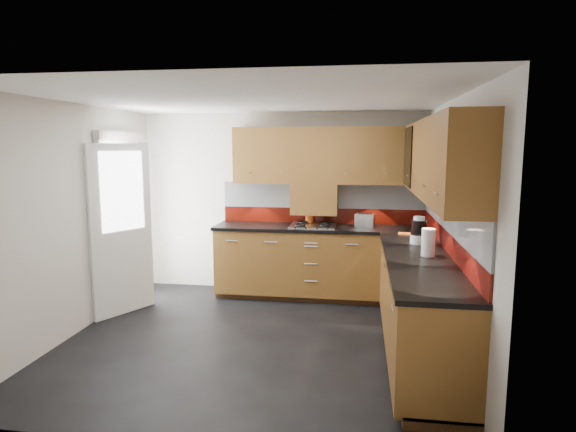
% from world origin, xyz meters
% --- Properties ---
extents(room, '(4.00, 3.80, 2.64)m').
position_xyz_m(room, '(0.00, 0.00, 1.50)').
color(room, black).
extents(base_cabinets, '(2.70, 3.20, 0.95)m').
position_xyz_m(base_cabinets, '(1.07, 0.72, 0.44)').
color(base_cabinets, brown).
rests_on(base_cabinets, room).
extents(countertop, '(2.72, 3.22, 0.04)m').
position_xyz_m(countertop, '(1.05, 0.70, 0.92)').
color(countertop, black).
rests_on(countertop, base_cabinets).
extents(backsplash, '(2.70, 3.20, 0.54)m').
position_xyz_m(backsplash, '(1.28, 0.93, 1.21)').
color(backsplash, maroon).
rests_on(backsplash, countertop).
extents(upper_cabinets, '(2.50, 3.20, 0.72)m').
position_xyz_m(upper_cabinets, '(1.23, 0.78, 1.84)').
color(upper_cabinets, brown).
rests_on(upper_cabinets, room).
extents(extractor_hood, '(0.60, 0.33, 0.40)m').
position_xyz_m(extractor_hood, '(0.45, 1.64, 1.28)').
color(extractor_hood, brown).
rests_on(extractor_hood, room).
extents(glass_cabinet, '(0.32, 0.80, 0.66)m').
position_xyz_m(glass_cabinet, '(1.71, 1.07, 1.87)').
color(glass_cabinet, black).
rests_on(glass_cabinet, room).
extents(back_door, '(0.42, 1.19, 2.04)m').
position_xyz_m(back_door, '(-1.78, 0.75, 1.03)').
color(back_door, white).
rests_on(back_door, room).
extents(gas_hob, '(0.58, 0.51, 0.05)m').
position_xyz_m(gas_hob, '(0.45, 1.47, 0.95)').
color(gas_hob, silver).
rests_on(gas_hob, countertop).
extents(utensil_pot, '(0.11, 0.11, 0.39)m').
position_xyz_m(utensil_pot, '(0.38, 1.68, 1.03)').
color(utensil_pot, '#CA5313').
rests_on(utensil_pot, countertop).
extents(toaster, '(0.26, 0.19, 0.17)m').
position_xyz_m(toaster, '(1.10, 1.55, 1.02)').
color(toaster, silver).
rests_on(toaster, countertop).
extents(food_processor, '(0.17, 0.17, 0.29)m').
position_xyz_m(food_processor, '(1.65, 0.54, 1.07)').
color(food_processor, white).
rests_on(food_processor, countertop).
extents(paper_towel, '(0.15, 0.15, 0.26)m').
position_xyz_m(paper_towel, '(1.67, -0.04, 1.07)').
color(paper_towel, white).
rests_on(paper_towel, countertop).
extents(orange_cloth, '(0.15, 0.13, 0.01)m').
position_xyz_m(orange_cloth, '(1.55, 1.08, 0.95)').
color(orange_cloth, orange).
rests_on(orange_cloth, countertop).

